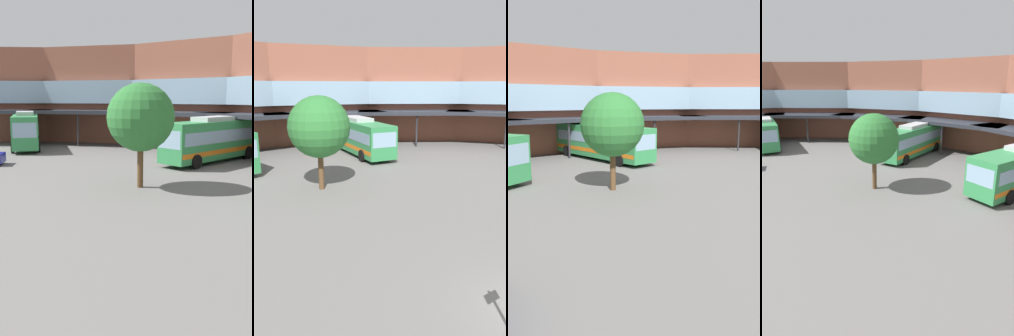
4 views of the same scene
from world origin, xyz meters
The scene contains 4 objects.
station_building centered at (0.00, 25.27, 5.60)m, with size 75.89×34.47×11.15m.
bus_1 centered at (-6.67, 25.34, 1.91)m, with size 5.30×11.19×3.77m.
bus_3 centered at (-22.52, 13.39, 1.96)m, with size 10.66×4.84×3.88m.
plaza_tree centered at (-1.15, 15.43, 4.16)m, with size 4.00×4.00×6.17m.
Camera 4 is at (16.20, 2.49, 8.54)m, focal length 29.83 mm.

